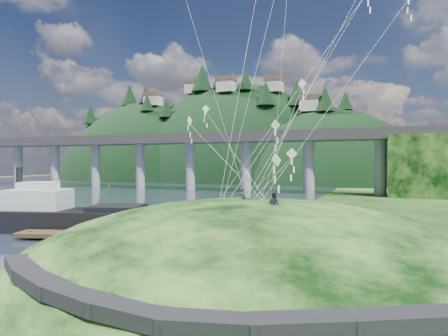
% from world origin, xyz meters
% --- Properties ---
extents(ground, '(320.00, 320.00, 0.00)m').
position_xyz_m(ground, '(0.00, 0.00, 0.00)').
color(ground, black).
rests_on(ground, ground).
extents(grass_hill, '(36.00, 32.00, 13.00)m').
position_xyz_m(grass_hill, '(8.00, 2.00, -1.50)').
color(grass_hill, black).
rests_on(grass_hill, ground).
extents(footpath, '(22.29, 5.84, 0.83)m').
position_xyz_m(footpath, '(7.46, -9.74, 2.08)').
color(footpath, black).
rests_on(footpath, ground).
extents(bridge, '(160.00, 11.00, 15.00)m').
position_xyz_m(bridge, '(-26.46, 70.07, 9.70)').
color(bridge, '#2D2B2B').
rests_on(bridge, ground).
extents(far_ridge, '(153.00, 70.00, 94.50)m').
position_xyz_m(far_ridge, '(-43.58, 122.17, -7.44)').
color(far_ridge, black).
rests_on(far_ridge, ground).
extents(work_barge, '(20.36, 10.40, 6.87)m').
position_xyz_m(work_barge, '(-16.91, 9.72, 1.72)').
color(work_barge, black).
rests_on(work_barge, ground).
extents(wooden_dock, '(15.55, 6.99, 1.11)m').
position_xyz_m(wooden_dock, '(-9.69, 7.27, 0.49)').
color(wooden_dock, '#322514').
rests_on(wooden_dock, ground).
extents(kite_flyers, '(3.47, 2.64, 1.65)m').
position_xyz_m(kite_flyers, '(8.83, 0.71, 5.74)').
color(kite_flyers, '#282A36').
rests_on(kite_flyers, ground).
extents(kite_swarm, '(19.43, 16.60, 19.44)m').
position_xyz_m(kite_swarm, '(9.44, 6.12, 16.24)').
color(kite_swarm, white).
rests_on(kite_swarm, ground).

